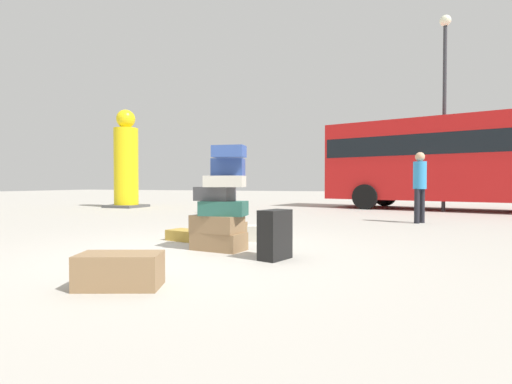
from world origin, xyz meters
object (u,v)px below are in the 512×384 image
object	(u,v)px
yellow_dummy_statue	(126,164)
person_bearded_onlooker	(227,183)
suitcase_tan_behind_tower	(188,235)
person_tourist_with_camera	(420,181)
parked_bus	(461,157)
suitcase_tower	(221,210)
suitcase_brown_upright_blue	(120,271)
suitcase_brown_white_trunk	(229,230)
suitcase_cream_foreground_far	(265,233)
suitcase_black_right_side	(275,235)
lamp_post	(445,85)

from	to	relation	value
yellow_dummy_statue	person_bearded_onlooker	bearing A→B (deg)	-18.20
suitcase_tan_behind_tower	person_tourist_with_camera	world-z (taller)	person_tourist_with_camera
person_bearded_onlooker	parked_bus	world-z (taller)	parked_bus
suitcase_tower	suitcase_brown_upright_blue	world-z (taller)	suitcase_tower
suitcase_brown_white_trunk	person_bearded_onlooker	world-z (taller)	person_bearded_onlooker
yellow_dummy_statue	suitcase_cream_foreground_far	bearing A→B (deg)	-39.17
suitcase_tower	person_tourist_with_camera	size ratio (longest dim) A/B	0.87
suitcase_black_right_side	lamp_post	xyz separation A→B (m)	(2.77, 9.84, 3.90)
parked_bus	lamp_post	world-z (taller)	lamp_post
suitcase_tower	yellow_dummy_statue	bearing A→B (deg)	135.45
suitcase_black_right_side	suitcase_tan_behind_tower	bearing A→B (deg)	167.93
suitcase_brown_upright_blue	yellow_dummy_statue	size ratio (longest dim) A/B	0.19
suitcase_cream_foreground_far	lamp_post	bearing A→B (deg)	49.86
lamp_post	yellow_dummy_statue	bearing A→B (deg)	-170.45
suitcase_brown_white_trunk	yellow_dummy_statue	world-z (taller)	yellow_dummy_statue
suitcase_tan_behind_tower	yellow_dummy_statue	distance (m)	9.82
parked_bus	lamp_post	bearing A→B (deg)	-118.23
suitcase_brown_white_trunk	person_bearded_onlooker	bearing A→B (deg)	138.72
suitcase_cream_foreground_far	suitcase_brown_upright_blue	world-z (taller)	suitcase_brown_upright_blue
yellow_dummy_statue	suitcase_tower	bearing A→B (deg)	-44.55
suitcase_tower	suitcase_tan_behind_tower	distance (m)	1.23
suitcase_brown_upright_blue	parked_bus	world-z (taller)	parked_bus
suitcase_black_right_side	person_tourist_with_camera	size ratio (longest dim) A/B	0.37
person_tourist_with_camera	suitcase_brown_upright_blue	bearing A→B (deg)	12.11
person_bearded_onlooker	yellow_dummy_statue	size ratio (longest dim) A/B	0.42
person_tourist_with_camera	yellow_dummy_statue	bearing A→B (deg)	-70.32
person_tourist_with_camera	parked_bus	xyz separation A→B (m)	(1.50, 5.13, 0.84)
suitcase_brown_white_trunk	suitcase_cream_foreground_far	world-z (taller)	suitcase_brown_white_trunk
suitcase_black_right_side	lamp_post	bearing A→B (deg)	91.20
suitcase_brown_upright_blue	person_tourist_with_camera	xyz separation A→B (m)	(2.77, 7.13, 0.84)
parked_bus	suitcase_cream_foreground_far	bearing A→B (deg)	-100.09
suitcase_tower	suitcase_black_right_side	bearing A→B (deg)	-21.08
suitcase_brown_upright_blue	suitcase_cream_foreground_far	bearing A→B (deg)	63.71
suitcase_brown_white_trunk	yellow_dummy_statue	size ratio (longest dim) A/B	0.13
yellow_dummy_statue	lamp_post	world-z (taller)	lamp_post
suitcase_cream_foreground_far	suitcase_brown_white_trunk	bearing A→B (deg)	148.48
person_bearded_onlooker	suitcase_brown_upright_blue	bearing A→B (deg)	-2.22
suitcase_brown_upright_blue	person_bearded_onlooker	distance (m)	8.46
suitcase_brown_upright_blue	parked_bus	bearing A→B (deg)	49.84
lamp_post	person_tourist_with_camera	bearing A→B (deg)	-101.51
suitcase_tower	suitcase_tan_behind_tower	xyz separation A→B (m)	(-0.91, 0.66, -0.49)
suitcase_black_right_side	yellow_dummy_statue	size ratio (longest dim) A/B	0.16
suitcase_brown_white_trunk	person_tourist_with_camera	size ratio (longest dim) A/B	0.30
yellow_dummy_statue	suitcase_brown_white_trunk	bearing A→B (deg)	-41.11
suitcase_brown_white_trunk	lamp_post	xyz separation A→B (m)	(4.11, 8.26, 4.07)
yellow_dummy_statue	suitcase_tan_behind_tower	bearing A→B (deg)	-45.56
person_bearded_onlooker	lamp_post	distance (m)	7.94
suitcase_tower	lamp_post	world-z (taller)	lamp_post
suitcase_brown_white_trunk	parked_bus	world-z (taller)	parked_bus
suitcase_tan_behind_tower	parked_bus	size ratio (longest dim) A/B	0.07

